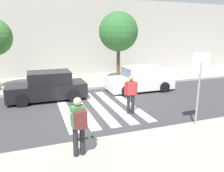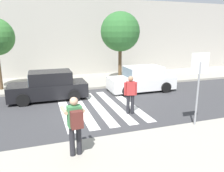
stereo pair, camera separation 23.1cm
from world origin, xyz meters
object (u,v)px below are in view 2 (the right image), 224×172
at_px(photographer_with_backpack, 75,122).
at_px(parked_car_white, 142,79).
at_px(street_tree_center, 120,32).
at_px(pedestrian_crossing, 130,93).
at_px(parked_car_black, 49,86).
at_px(stop_sign, 199,73).

relative_size(photographer_with_backpack, parked_car_white, 0.42).
distance_m(parked_car_white, street_tree_center, 3.85).
distance_m(pedestrian_crossing, parked_car_white, 4.16).
xyz_separation_m(parked_car_black, parked_car_white, (5.59, 0.00, 0.00)).
xyz_separation_m(stop_sign, pedestrian_crossing, (-1.72, 2.21, -1.16)).
bearing_deg(parked_car_white, photographer_with_backpack, -129.12).
height_order(stop_sign, parked_car_white, stop_sign).
height_order(pedestrian_crossing, street_tree_center, street_tree_center).
bearing_deg(parked_car_black, pedestrian_crossing, -46.32).
bearing_deg(stop_sign, photographer_with_backpack, -171.45).
relative_size(stop_sign, parked_car_black, 0.67).
bearing_deg(pedestrian_crossing, photographer_with_backpack, -135.19).
height_order(pedestrian_crossing, parked_car_white, pedestrian_crossing).
xyz_separation_m(photographer_with_backpack, pedestrian_crossing, (2.92, 2.91, -0.19)).
height_order(stop_sign, pedestrian_crossing, stop_sign).
relative_size(parked_car_black, street_tree_center, 0.84).
distance_m(parked_car_black, street_tree_center, 6.35).
bearing_deg(street_tree_center, photographer_with_backpack, -117.78).
bearing_deg(pedestrian_crossing, parked_car_white, 56.91).
relative_size(stop_sign, parked_car_white, 0.67).
bearing_deg(parked_car_black, parked_car_white, 0.00).
bearing_deg(pedestrian_crossing, parked_car_black, 133.68).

